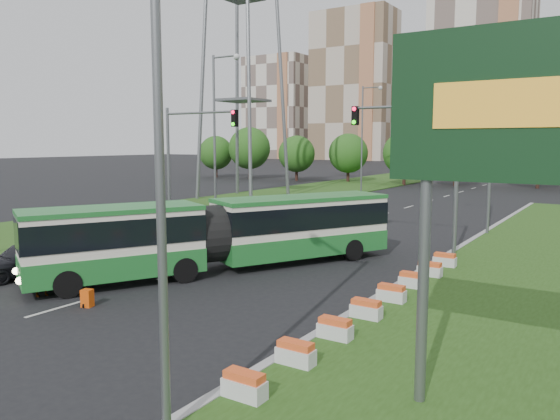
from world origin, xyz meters
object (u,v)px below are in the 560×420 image
Objects in this scene: billboard at (549,121)px; car_left_far at (262,213)px; pedestrian at (41,273)px; traffic_mast_left at (187,149)px; traffic_mast_median at (425,151)px; car_left_near at (27,258)px; articulated_bus at (219,233)px; shopping_trolley at (87,298)px.

car_left_far is at bearing 135.12° from billboard.
car_left_far is (-20.53, 20.44, -5.38)m from billboard.
car_left_far is at bearing 21.91° from pedestrian.
car_left_far is (2.10, 5.43, -4.56)m from traffic_mast_left.
pedestrian is (-17.10, 0.79, -5.26)m from billboard.
traffic_mast_left is 15.88m from pedestrian.
car_left_near is at bearing -133.68° from traffic_mast_median.
billboard is 16.89m from articulated_bus.
traffic_mast_left reaches higher than shopping_trolley.
pedestrian is at bearing -122.34° from traffic_mast_median.
billboard and traffic_mast_median have the same top height.
billboard is 27.16m from traffic_mast_left.
car_left_near is 3.75m from pedestrian.
billboard is at bearing -1.09° from articulated_bus.
billboard reaches higher than car_left_near.
pedestrian is (-9.63, -15.21, -4.45)m from traffic_mast_median.
car_left_near is at bearing -80.46° from traffic_mast_left.
shopping_trolley is at bearing -8.16° from car_left_near.
traffic_mast_median reaches higher than pedestrian.
traffic_mast_left is at bearing 104.16° from shopping_trolley.
billboard is 0.48× the size of articulated_bus.
articulated_bus is 3.74× the size of car_left_near.
car_left_near is (-13.03, -13.64, -4.58)m from traffic_mast_median.
billboard is at bearing -18.85° from shopping_trolley.
traffic_mast_left is 7.40m from car_left_far.
billboard is 21.33m from car_left_near.
traffic_mast_left is at bearing -112.03° from car_left_far.
articulated_bus is 3.53× the size of car_left_far.
traffic_mast_median and traffic_mast_left have the same top height.
billboard is 1.00× the size of traffic_mast_median.
articulated_bus is at bearing -40.40° from traffic_mast_left.
articulated_bus reaches higher than car_left_near.
car_left_near is (-20.50, 2.36, -5.40)m from billboard.
articulated_bus is at bearing -129.88° from traffic_mast_median.
billboard is at bearing -33.55° from traffic_mast_left.
articulated_bus is 7.68m from pedestrian.
articulated_bus is at bearing -9.84° from pedestrian.
car_left_far is at bearing 91.42° from shopping_trolley.
car_left_near is at bearing -110.67° from articulated_bus.
shopping_trolley is (-0.26, -7.06, -1.39)m from articulated_bus.
traffic_mast_median reaches higher than articulated_bus.
car_left_far is (-13.06, 4.43, -4.56)m from traffic_mast_median.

